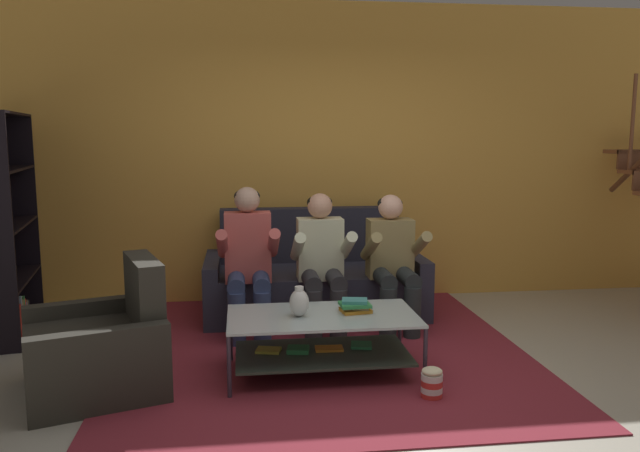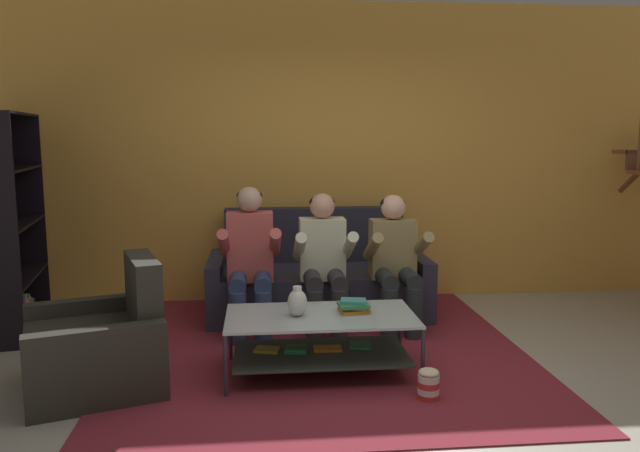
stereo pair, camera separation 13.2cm
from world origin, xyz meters
TOP-DOWN VIEW (x-y plane):
  - ground at (0.00, 0.00)m, footprint 16.80×16.80m
  - back_partition at (0.00, 2.46)m, footprint 8.40×0.12m
  - couch at (-0.16, 1.90)m, footprint 1.97×0.94m
  - person_seated_left at (-0.77, 1.34)m, footprint 0.50×0.58m
  - person_seated_middle at (-0.16, 1.34)m, footprint 0.50×0.58m
  - person_seated_right at (0.44, 1.34)m, footprint 0.50×0.58m
  - coffee_table at (-0.29, 0.39)m, footprint 1.29×0.68m
  - area_rug at (-0.22, 1.01)m, footprint 3.04×3.45m
  - vase at (-0.44, 0.37)m, footprint 0.13×0.13m
  - book_stack at (-0.05, 0.43)m, footprint 0.22×0.18m
  - armchair at (-1.73, 0.31)m, footprint 1.04×1.05m
  - popcorn_tub at (0.35, -0.09)m, footprint 0.14×0.14m

SIDE VIEW (x-z plane):
  - ground at x=0.00m, z-range 0.00..0.00m
  - area_rug at x=-0.22m, z-range 0.00..0.01m
  - popcorn_tub at x=0.35m, z-range 0.00..0.20m
  - armchair at x=-1.73m, z-range -0.15..0.69m
  - coffee_table at x=-0.29m, z-range 0.07..0.49m
  - couch at x=-0.16m, z-range -0.17..0.77m
  - book_stack at x=-0.05m, z-range 0.42..0.51m
  - vase at x=-0.44m, z-range 0.42..0.62m
  - person_seated_right at x=0.44m, z-range 0.05..1.19m
  - person_seated_middle at x=-0.16m, z-range 0.05..1.21m
  - person_seated_left at x=-0.77m, z-range 0.05..1.26m
  - back_partition at x=0.00m, z-range 0.00..2.90m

